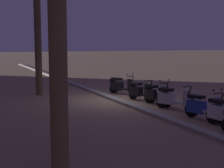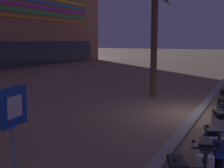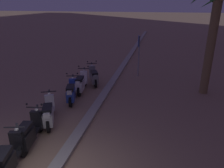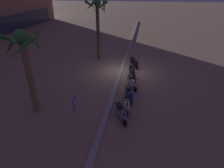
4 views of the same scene
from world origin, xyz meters
name	(u,v)px [view 1 (image 1 of 4)]	position (x,y,z in m)	size (l,w,h in m)	color
ground_plane	(117,100)	(0.00, 0.00, 0.00)	(200.00, 200.00, 0.00)	#93755B
curb_strip	(114,99)	(0.00, 0.14, 0.06)	(60.00, 0.36, 0.12)	gray
scooter_blue_mid_front	(203,107)	(-4.98, -1.07, 0.46)	(1.73, 0.76, 1.17)	black
scooter_silver_second_in_line	(172,99)	(-3.04, -1.11, 0.46)	(1.72, 0.93, 1.04)	black
scooter_black_lead_nearest	(155,94)	(-1.78, -1.07, 0.46)	(1.74, 0.63, 1.17)	black
scooter_black_tail_end	(140,91)	(-0.63, -0.91, 0.46)	(1.71, 0.73, 1.04)	black
scooter_black_far_back	(121,86)	(1.48, -0.93, 0.47)	(1.66, 0.96, 1.17)	black
palm_tree_mid_walkway	(37,6)	(3.09, 3.11, 4.63)	(2.44, 2.47, 6.31)	brown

